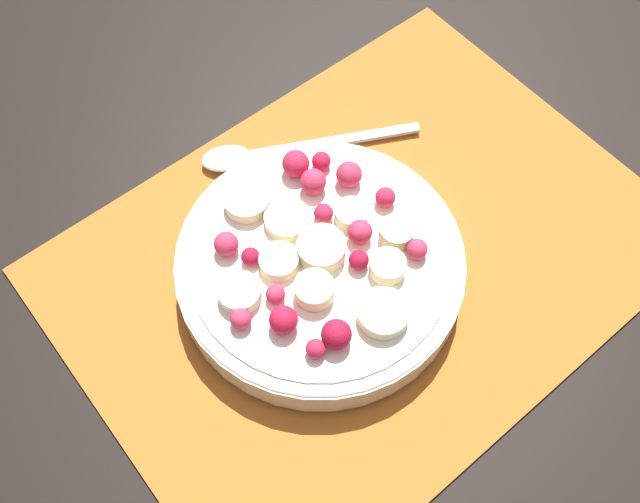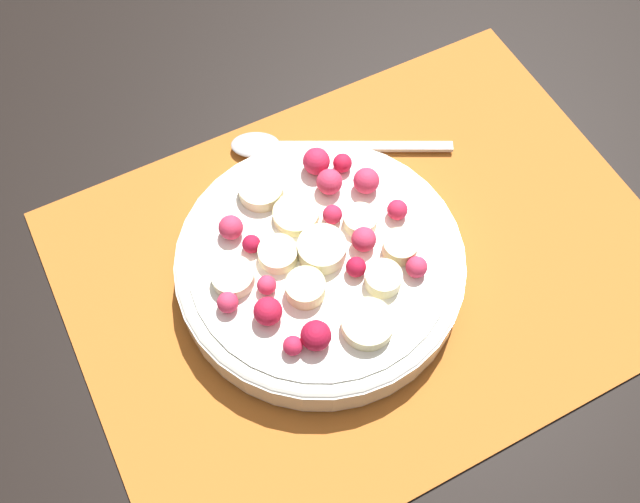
% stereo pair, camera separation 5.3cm
% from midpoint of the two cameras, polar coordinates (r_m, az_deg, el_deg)
% --- Properties ---
extents(ground_plane, '(3.00, 3.00, 0.00)m').
position_cam_midpoint_polar(ground_plane, '(0.58, 0.93, -0.63)').
color(ground_plane, black).
extents(placemat, '(0.47, 0.35, 0.01)m').
position_cam_midpoint_polar(placemat, '(0.58, 0.93, -0.49)').
color(placemat, '#B26023').
rests_on(placemat, ground_plane).
extents(fruit_bowl, '(0.22, 0.22, 0.05)m').
position_cam_midpoint_polar(fruit_bowl, '(0.55, -2.78, -1.16)').
color(fruit_bowl, silver).
rests_on(fruit_bowl, placemat).
extents(spoon, '(0.18, 0.11, 0.01)m').
position_cam_midpoint_polar(spoon, '(0.63, -6.75, 7.70)').
color(spoon, '#B2B2B7').
rests_on(spoon, placemat).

